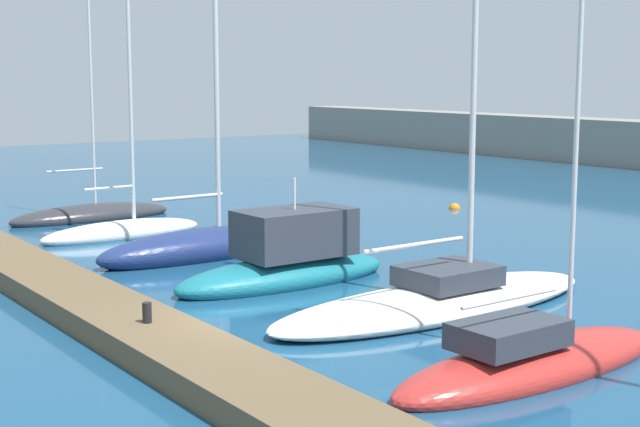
{
  "coord_description": "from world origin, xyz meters",
  "views": [
    {
      "loc": [
        17.06,
        -10.08,
        5.75
      ],
      "look_at": [
        -3.11,
        4.13,
        2.09
      ],
      "focal_mm": 52.48,
      "sensor_mm": 36.0,
      "label": 1
    }
  ],
  "objects_px": {
    "sailboat_ivory_fifth": "(439,296)",
    "sailboat_red_sixth": "(531,361)",
    "motorboat_teal_fourth": "(288,260)",
    "dock_bollard": "(147,313)",
    "sailboat_white_second": "(123,229)",
    "sailboat_navy_third": "(207,242)",
    "mooring_buoy_orange": "(455,209)",
    "sailboat_charcoal_nearest": "(91,214)"
  },
  "relations": [
    {
      "from": "sailboat_ivory_fifth",
      "to": "sailboat_red_sixth",
      "type": "distance_m",
      "value": 5.13
    },
    {
      "from": "motorboat_teal_fourth",
      "to": "dock_bollard",
      "type": "xyz_separation_m",
      "value": [
        3.5,
        -5.89,
        0.12
      ]
    },
    {
      "from": "sailboat_red_sixth",
      "to": "dock_bollard",
      "type": "distance_m",
      "value": 8.01
    },
    {
      "from": "sailboat_white_second",
      "to": "dock_bollard",
      "type": "distance_m",
      "value": 14.21
    },
    {
      "from": "sailboat_ivory_fifth",
      "to": "sailboat_red_sixth",
      "type": "relative_size",
      "value": 1.17
    },
    {
      "from": "sailboat_white_second",
      "to": "sailboat_navy_third",
      "type": "relative_size",
      "value": 0.71
    },
    {
      "from": "sailboat_red_sixth",
      "to": "dock_bollard",
      "type": "bearing_deg",
      "value": 130.73
    },
    {
      "from": "sailboat_ivory_fifth",
      "to": "mooring_buoy_orange",
      "type": "height_order",
      "value": "sailboat_ivory_fifth"
    },
    {
      "from": "motorboat_teal_fourth",
      "to": "dock_bollard",
      "type": "distance_m",
      "value": 6.85
    },
    {
      "from": "motorboat_teal_fourth",
      "to": "sailboat_red_sixth",
      "type": "bearing_deg",
      "value": -94.49
    },
    {
      "from": "sailboat_charcoal_nearest",
      "to": "sailboat_white_second",
      "type": "xyz_separation_m",
      "value": [
        4.51,
        -0.59,
        0.09
      ]
    },
    {
      "from": "sailboat_white_second",
      "to": "dock_bollard",
      "type": "xyz_separation_m",
      "value": [
        13.23,
        -5.15,
        0.46
      ]
    },
    {
      "from": "sailboat_ivory_fifth",
      "to": "mooring_buoy_orange",
      "type": "distance_m",
      "value": 17.87
    },
    {
      "from": "sailboat_ivory_fifth",
      "to": "dock_bollard",
      "type": "xyz_separation_m",
      "value": [
        -1.16,
        -7.29,
        0.41
      ]
    },
    {
      "from": "sailboat_navy_third",
      "to": "sailboat_red_sixth",
      "type": "xyz_separation_m",
      "value": [
        14.07,
        -0.46,
        -0.25
      ]
    },
    {
      "from": "sailboat_navy_third",
      "to": "sailboat_ivory_fifth",
      "type": "xyz_separation_m",
      "value": [
        9.32,
        1.47,
        -0.14
      ]
    },
    {
      "from": "sailboat_white_second",
      "to": "sailboat_navy_third",
      "type": "xyz_separation_m",
      "value": [
        5.08,
        0.67,
        0.19
      ]
    },
    {
      "from": "sailboat_navy_third",
      "to": "motorboat_teal_fourth",
      "type": "xyz_separation_m",
      "value": [
        4.66,
        0.07,
        0.15
      ]
    },
    {
      "from": "sailboat_navy_third",
      "to": "mooring_buoy_orange",
      "type": "height_order",
      "value": "sailboat_navy_third"
    },
    {
      "from": "sailboat_charcoal_nearest",
      "to": "motorboat_teal_fourth",
      "type": "distance_m",
      "value": 14.25
    },
    {
      "from": "sailboat_navy_third",
      "to": "mooring_buoy_orange",
      "type": "relative_size",
      "value": 32.37
    },
    {
      "from": "motorboat_teal_fourth",
      "to": "sailboat_ivory_fifth",
      "type": "relative_size",
      "value": 0.43
    },
    {
      "from": "sailboat_charcoal_nearest",
      "to": "sailboat_ivory_fifth",
      "type": "relative_size",
      "value": 0.73
    },
    {
      "from": "mooring_buoy_orange",
      "to": "dock_bollard",
      "type": "height_order",
      "value": "dock_bollard"
    },
    {
      "from": "sailboat_navy_third",
      "to": "sailboat_red_sixth",
      "type": "height_order",
      "value": "sailboat_navy_third"
    },
    {
      "from": "sailboat_navy_third",
      "to": "sailboat_red_sixth",
      "type": "distance_m",
      "value": 14.08
    },
    {
      "from": "sailboat_white_second",
      "to": "sailboat_navy_third",
      "type": "bearing_deg",
      "value": -86.28
    },
    {
      "from": "sailboat_charcoal_nearest",
      "to": "sailboat_ivory_fifth",
      "type": "distance_m",
      "value": 18.97
    },
    {
      "from": "sailboat_white_second",
      "to": "dock_bollard",
      "type": "height_order",
      "value": "sailboat_white_second"
    },
    {
      "from": "motorboat_teal_fourth",
      "to": "sailboat_red_sixth",
      "type": "distance_m",
      "value": 9.44
    },
    {
      "from": "sailboat_ivory_fifth",
      "to": "dock_bollard",
      "type": "bearing_deg",
      "value": 169.37
    },
    {
      "from": "sailboat_ivory_fifth",
      "to": "sailboat_navy_third",
      "type": "bearing_deg",
      "value": 97.35
    },
    {
      "from": "sailboat_red_sixth",
      "to": "mooring_buoy_orange",
      "type": "relative_size",
      "value": 27.06
    },
    {
      "from": "dock_bollard",
      "to": "sailboat_white_second",
      "type": "bearing_deg",
      "value": 158.72
    },
    {
      "from": "sailboat_navy_third",
      "to": "dock_bollard",
      "type": "distance_m",
      "value": 10.02
    },
    {
      "from": "sailboat_white_second",
      "to": "sailboat_ivory_fifth",
      "type": "height_order",
      "value": "sailboat_ivory_fifth"
    },
    {
      "from": "sailboat_red_sixth",
      "to": "mooring_buoy_orange",
      "type": "height_order",
      "value": "sailboat_red_sixth"
    },
    {
      "from": "sailboat_red_sixth",
      "to": "dock_bollard",
      "type": "xyz_separation_m",
      "value": [
        -5.92,
        -5.37,
        0.52
      ]
    },
    {
      "from": "sailboat_charcoal_nearest",
      "to": "sailboat_red_sixth",
      "type": "height_order",
      "value": "sailboat_red_sixth"
    },
    {
      "from": "sailboat_charcoal_nearest",
      "to": "sailboat_white_second",
      "type": "distance_m",
      "value": 4.55
    },
    {
      "from": "sailboat_charcoal_nearest",
      "to": "motorboat_teal_fourth",
      "type": "relative_size",
      "value": 1.7
    },
    {
      "from": "motorboat_teal_fourth",
      "to": "dock_bollard",
      "type": "relative_size",
      "value": 15.54
    }
  ]
}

